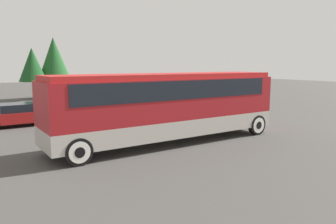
% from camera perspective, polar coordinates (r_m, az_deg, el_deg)
% --- Properties ---
extents(ground_plane, '(120.00, 120.00, 0.00)m').
position_cam_1_polar(ground_plane, '(15.46, 0.00, -5.33)').
color(ground_plane, '#423F3D').
extents(tour_bus, '(11.30, 2.58, 3.23)m').
position_cam_1_polar(tour_bus, '(15.17, 0.30, 1.86)').
color(tour_bus, '#B7B2A8').
rests_on(tour_bus, ground_plane).
extents(parked_car_near, '(4.32, 1.92, 1.32)m').
position_cam_1_polar(parked_car_near, '(24.75, 0.44, 1.39)').
color(parked_car_near, black).
rests_on(parked_car_near, ground_plane).
extents(parked_car_mid, '(4.19, 1.92, 1.34)m').
position_cam_1_polar(parked_car_mid, '(21.50, -24.15, -0.37)').
color(parked_car_mid, maroon).
rests_on(parked_car_mid, ground_plane).
extents(tree_left, '(2.71, 2.71, 5.32)m').
position_cam_1_polar(tree_left, '(36.29, -22.56, 7.60)').
color(tree_left, brown).
rests_on(tree_left, ground_plane).
extents(tree_center, '(3.47, 3.47, 6.53)m').
position_cam_1_polar(tree_center, '(37.63, -19.26, 8.63)').
color(tree_center, brown).
rests_on(tree_center, ground_plane).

